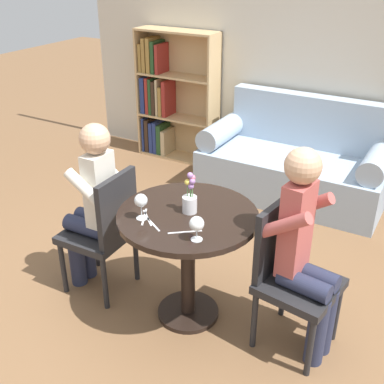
{
  "coord_description": "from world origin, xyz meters",
  "views": [
    {
      "loc": [
        1.25,
        -2.12,
        2.16
      ],
      "look_at": [
        0.0,
        0.05,
        0.88
      ],
      "focal_mm": 45.0,
      "sensor_mm": 36.0,
      "label": 1
    }
  ],
  "objects_px": {
    "person_left": "(92,206)",
    "flower_vase": "(190,199)",
    "wine_glass_left": "(141,201)",
    "wine_glass_right": "(197,225)",
    "chair_right": "(289,272)",
    "chair_left": "(105,228)",
    "couch": "(294,164)",
    "person_right": "(306,253)",
    "bookshelf_left": "(169,98)"
  },
  "relations": [
    {
      "from": "person_right",
      "to": "bookshelf_left",
      "type": "bearing_deg",
      "value": 54.42
    },
    {
      "from": "wine_glass_left",
      "to": "flower_vase",
      "type": "relative_size",
      "value": 0.61
    },
    {
      "from": "wine_glass_right",
      "to": "bookshelf_left",
      "type": "bearing_deg",
      "value": 125.32
    },
    {
      "from": "wine_glass_left",
      "to": "flower_vase",
      "type": "bearing_deg",
      "value": 45.28
    },
    {
      "from": "chair_right",
      "to": "wine_glass_left",
      "type": "height_order",
      "value": "wine_glass_left"
    },
    {
      "from": "chair_left",
      "to": "flower_vase",
      "type": "bearing_deg",
      "value": 95.01
    },
    {
      "from": "wine_glass_right",
      "to": "chair_left",
      "type": "bearing_deg",
      "value": 167.47
    },
    {
      "from": "bookshelf_left",
      "to": "person_right",
      "type": "height_order",
      "value": "bookshelf_left"
    },
    {
      "from": "bookshelf_left",
      "to": "person_right",
      "type": "relative_size",
      "value": 1.11
    },
    {
      "from": "person_left",
      "to": "person_right",
      "type": "relative_size",
      "value": 0.96
    },
    {
      "from": "bookshelf_left",
      "to": "person_left",
      "type": "relative_size",
      "value": 1.15
    },
    {
      "from": "bookshelf_left",
      "to": "chair_right",
      "type": "height_order",
      "value": "bookshelf_left"
    },
    {
      "from": "couch",
      "to": "person_left",
      "type": "xyz_separation_m",
      "value": [
        -0.7,
        -2.05,
        0.33
      ]
    },
    {
      "from": "bookshelf_left",
      "to": "chair_left",
      "type": "bearing_deg",
      "value": -67.32
    },
    {
      "from": "chair_right",
      "to": "person_right",
      "type": "xyz_separation_m",
      "value": [
        0.09,
        -0.02,
        0.17
      ]
    },
    {
      "from": "chair_left",
      "to": "person_right",
      "type": "height_order",
      "value": "person_right"
    },
    {
      "from": "couch",
      "to": "wine_glass_right",
      "type": "relative_size",
      "value": 12.16
    },
    {
      "from": "bookshelf_left",
      "to": "wine_glass_left",
      "type": "height_order",
      "value": "bookshelf_left"
    },
    {
      "from": "chair_left",
      "to": "flower_vase",
      "type": "xyz_separation_m",
      "value": [
        0.61,
        0.07,
        0.35
      ]
    },
    {
      "from": "wine_glass_right",
      "to": "flower_vase",
      "type": "distance_m",
      "value": 0.31
    },
    {
      "from": "chair_right",
      "to": "wine_glass_left",
      "type": "relative_size",
      "value": 5.76
    },
    {
      "from": "chair_left",
      "to": "flower_vase",
      "type": "distance_m",
      "value": 0.71
    },
    {
      "from": "couch",
      "to": "chair_left",
      "type": "bearing_deg",
      "value": -106.66
    },
    {
      "from": "bookshelf_left",
      "to": "person_left",
      "type": "distance_m",
      "value": 2.47
    },
    {
      "from": "chair_right",
      "to": "wine_glass_right",
      "type": "relative_size",
      "value": 6.41
    },
    {
      "from": "flower_vase",
      "to": "wine_glass_left",
      "type": "bearing_deg",
      "value": -134.72
    },
    {
      "from": "chair_right",
      "to": "flower_vase",
      "type": "relative_size",
      "value": 3.54
    },
    {
      "from": "couch",
      "to": "person_left",
      "type": "bearing_deg",
      "value": -108.96
    },
    {
      "from": "chair_right",
      "to": "person_left",
      "type": "relative_size",
      "value": 0.74
    },
    {
      "from": "bookshelf_left",
      "to": "chair_left",
      "type": "distance_m",
      "value": 2.51
    },
    {
      "from": "couch",
      "to": "flower_vase",
      "type": "relative_size",
      "value": 6.71
    },
    {
      "from": "couch",
      "to": "bookshelf_left",
      "type": "relative_size",
      "value": 1.22
    },
    {
      "from": "chair_right",
      "to": "person_right",
      "type": "bearing_deg",
      "value": -95.42
    },
    {
      "from": "flower_vase",
      "to": "person_right",
      "type": "bearing_deg",
      "value": 5.25
    },
    {
      "from": "chair_left",
      "to": "wine_glass_right",
      "type": "height_order",
      "value": "same"
    },
    {
      "from": "wine_glass_left",
      "to": "wine_glass_right",
      "type": "relative_size",
      "value": 1.11
    },
    {
      "from": "couch",
      "to": "chair_left",
      "type": "xyz_separation_m",
      "value": [
        -0.61,
        -2.04,
        0.18
      ]
    },
    {
      "from": "chair_left",
      "to": "wine_glass_left",
      "type": "xyz_separation_m",
      "value": [
        0.41,
        -0.14,
        0.38
      ]
    },
    {
      "from": "couch",
      "to": "flower_vase",
      "type": "bearing_deg",
      "value": -89.92
    },
    {
      "from": "person_right",
      "to": "flower_vase",
      "type": "height_order",
      "value": "person_right"
    },
    {
      "from": "couch",
      "to": "chair_right",
      "type": "height_order",
      "value": "couch"
    },
    {
      "from": "person_left",
      "to": "wine_glass_left",
      "type": "relative_size",
      "value": 7.8
    },
    {
      "from": "wine_glass_left",
      "to": "wine_glass_right",
      "type": "xyz_separation_m",
      "value": [
        0.39,
        -0.04,
        -0.02
      ]
    },
    {
      "from": "person_left",
      "to": "flower_vase",
      "type": "bearing_deg",
      "value": 94.48
    },
    {
      "from": "wine_glass_right",
      "to": "wine_glass_left",
      "type": "bearing_deg",
      "value": 174.18
    },
    {
      "from": "chair_left",
      "to": "flower_vase",
      "type": "relative_size",
      "value": 3.54
    },
    {
      "from": "bookshelf_left",
      "to": "chair_left",
      "type": "height_order",
      "value": "bookshelf_left"
    },
    {
      "from": "wine_glass_right",
      "to": "chair_right",
      "type": "bearing_deg",
      "value": 37.75
    },
    {
      "from": "wine_glass_left",
      "to": "chair_left",
      "type": "bearing_deg",
      "value": 161.45
    },
    {
      "from": "bookshelf_left",
      "to": "flower_vase",
      "type": "xyz_separation_m",
      "value": [
        1.58,
        -2.24,
        0.18
      ]
    }
  ]
}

